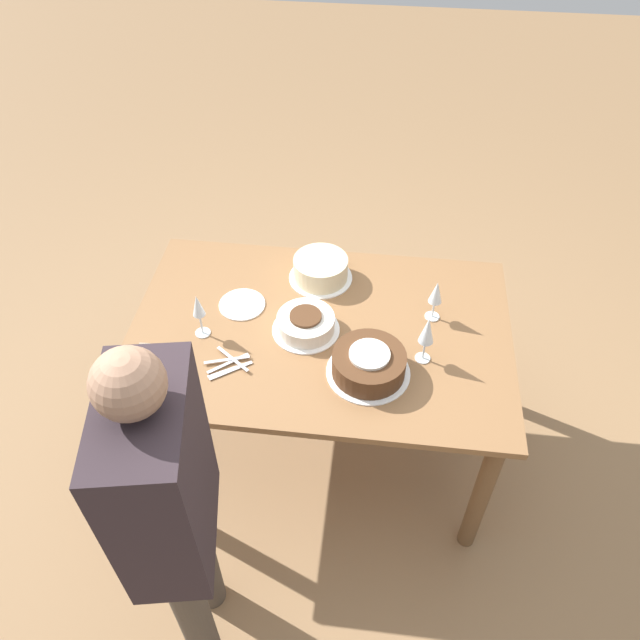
# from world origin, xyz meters

# --- Properties ---
(ground_plane) EXTENTS (12.00, 12.00, 0.00)m
(ground_plane) POSITION_xyz_m (0.00, 0.00, 0.00)
(ground_plane) COLOR #8E6B47
(dining_table) EXTENTS (1.49, 0.98, 0.77)m
(dining_table) POSITION_xyz_m (0.00, 0.00, 0.66)
(dining_table) COLOR brown
(dining_table) RESTS_ON ground_plane
(cake_center_white) EXTENTS (0.26, 0.26, 0.08)m
(cake_center_white) POSITION_xyz_m (-0.05, -0.01, 0.81)
(cake_center_white) COLOR white
(cake_center_white) RESTS_ON dining_table
(cake_front_chocolate) EXTENTS (0.31, 0.31, 0.11)m
(cake_front_chocolate) POSITION_xyz_m (0.20, -0.20, 0.82)
(cake_front_chocolate) COLOR white
(cake_front_chocolate) RESTS_ON dining_table
(cake_back_decorated) EXTENTS (0.27, 0.27, 0.10)m
(cake_back_decorated) POSITION_xyz_m (-0.03, 0.30, 0.82)
(cake_back_decorated) COLOR white
(cake_back_decorated) RESTS_ON dining_table
(wine_glass_near) EXTENTS (0.06, 0.06, 0.18)m
(wine_glass_near) POSITION_xyz_m (0.44, 0.12, 0.90)
(wine_glass_near) COLOR silver
(wine_glass_near) RESTS_ON dining_table
(wine_glass_far) EXTENTS (0.06, 0.06, 0.21)m
(wine_glass_far) POSITION_xyz_m (0.40, -0.11, 0.92)
(wine_glass_far) COLOR silver
(wine_glass_far) RESTS_ON dining_table
(wine_glass_extra) EXTENTS (0.06, 0.06, 0.20)m
(wine_glass_extra) POSITION_xyz_m (-0.45, -0.08, 0.91)
(wine_glass_extra) COLOR silver
(wine_glass_extra) RESTS_ON dining_table
(dessert_plate_left) EXTENTS (0.19, 0.19, 0.01)m
(dessert_plate_left) POSITION_xyz_m (-0.33, 0.10, 0.78)
(dessert_plate_left) COLOR white
(dessert_plate_left) RESTS_ON dining_table
(fork_pile) EXTENTS (0.18, 0.16, 0.01)m
(fork_pile) POSITION_xyz_m (-0.31, -0.23, 0.78)
(fork_pile) COLOR silver
(fork_pile) RESTS_ON dining_table
(napkin_stack) EXTENTS (0.18, 0.14, 0.02)m
(napkin_stack) POSITION_xyz_m (-0.58, -0.24, 0.78)
(napkin_stack) COLOR gray
(napkin_stack) RESTS_ON dining_table
(person_cutting) EXTENTS (0.29, 0.43, 1.55)m
(person_cutting) POSITION_xyz_m (-0.32, -0.88, 0.93)
(person_cutting) COLOR #4C4238
(person_cutting) RESTS_ON ground_plane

